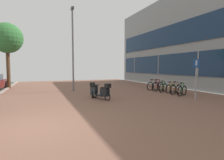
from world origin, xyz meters
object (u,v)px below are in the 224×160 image
Objects in this scene: scooter_mid at (103,92)px; lamp_post at (73,46)px; bicycle_rack_02 at (171,89)px; bicycle_rack_00 at (182,91)px; parking_sign at (196,75)px; bicycle_rack_01 at (176,89)px; bicycle_rack_05 at (153,86)px; street_tree at (7,39)px; bicycle_rack_03 at (163,88)px; bicycle_rack_04 at (158,86)px; scooter_near at (94,90)px.

scooter_mid is 5.62m from lamp_post.
bicycle_rack_00 is at bearing -97.07° from bicycle_rack_02.
parking_sign is 0.36× the size of lamp_post.
bicycle_rack_00 is 0.65m from bicycle_rack_01.
street_tree reaches higher than bicycle_rack_05.
scooter_mid is 0.30× the size of street_tree.
bicycle_rack_01 is at bearing -98.10° from bicycle_rack_02.
bicycle_rack_03 is 1.29m from bicycle_rack_05.
bicycle_rack_03 is at bearing -89.85° from bicycle_rack_05.
bicycle_rack_02 is 5.59m from scooter_mid.
bicycle_rack_04 is at bearing 90.93° from bicycle_rack_00.
bicycle_rack_01 is 15.04m from street_tree.
street_tree is at bearing 142.76° from bicycle_rack_01.
street_tree is (-11.44, 9.39, 4.15)m from bicycle_rack_00.
bicycle_rack_02 is at bearing 6.03° from scooter_mid.
bicycle_rack_00 is at bearing 72.05° from parking_sign.
bicycle_rack_01 is 5.83m from scooter_near.
scooter_mid is at bearing 155.24° from parking_sign.
bicycle_rack_02 is at bearing 76.88° from parking_sign.
lamp_post reaches higher than bicycle_rack_02.
bicycle_rack_04 is 0.65m from bicycle_rack_05.
lamp_post reaches higher than bicycle_rack_04.
scooter_near is 0.68× the size of parking_sign.
bicycle_rack_00 is 0.92× the size of bicycle_rack_04.
bicycle_rack_05 is 0.79× the size of scooter_mid.
bicycle_rack_05 is at bearing 25.20° from scooter_mid.
parking_sign is at bearing -32.04° from scooter_near.
bicycle_rack_02 is 0.21× the size of street_tree.
parking_sign is (-0.48, -3.49, 1.14)m from bicycle_rack_03.
bicycle_rack_04 is at bearing 91.72° from bicycle_rack_03.
bicycle_rack_01 is 1.12× the size of bicycle_rack_03.
bicycle_rack_05 is 0.85× the size of scooter_near.
bicycle_rack_00 is at bearing -89.54° from bicycle_rack_05.
bicycle_rack_03 is at bearing 105.81° from bicycle_rack_02.
scooter_mid is at bearing -55.17° from street_tree.
bicycle_rack_01 reaches higher than bicycle_rack_00.
scooter_near is 6.18m from parking_sign.
bicycle_rack_01 is 1.10× the size of bicycle_rack_02.
parking_sign is at bearing -96.35° from bicycle_rack_04.
scooter_near is at bearing 176.17° from bicycle_rack_02.
bicycle_rack_01 reaches higher than bicycle_rack_02.
parking_sign reaches higher than bicycle_rack_04.
bicycle_rack_03 is 0.87× the size of bicycle_rack_05.
bicycle_rack_04 is 0.99× the size of bicycle_rack_05.
scooter_near is at bearing 163.46° from bicycle_rack_00.
lamp_post is (-5.81, 6.80, 2.16)m from parking_sign.
scooter_near is 0.24× the size of lamp_post.
bicycle_rack_04 reaches higher than bicycle_rack_02.
bicycle_rack_04 reaches higher than scooter_mid.
bicycle_rack_02 is 1.31m from bicycle_rack_04.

